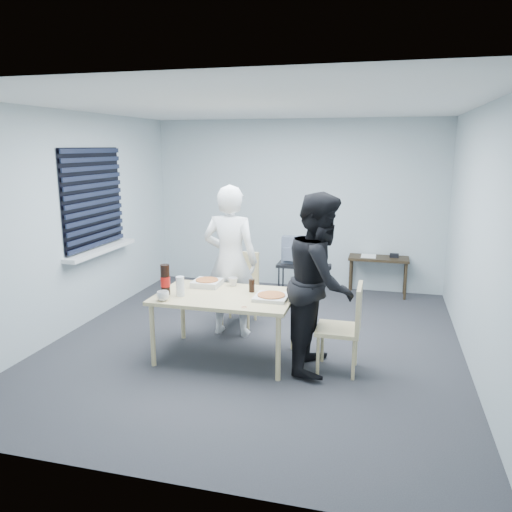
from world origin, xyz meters
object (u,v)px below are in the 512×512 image
(side_table, at_px, (378,262))
(dining_table, at_px, (225,300))
(chair_right, at_px, (347,322))
(person_black, at_px, (321,282))
(backpack, at_px, (292,250))
(soda_bottle, at_px, (165,280))
(mug_b, at_px, (233,282))
(mug_a, at_px, (163,296))
(person_white, at_px, (230,261))
(chair_far, at_px, (241,283))
(stool, at_px, (291,270))

(side_table, bearing_deg, dining_table, -118.66)
(chair_right, distance_m, person_black, 0.47)
(backpack, bearing_deg, soda_bottle, -114.61)
(mug_b, bearing_deg, mug_a, -126.56)
(backpack, relative_size, soda_bottle, 1.24)
(dining_table, height_order, chair_right, chair_right)
(dining_table, height_order, mug_a, mug_a)
(person_white, bearing_deg, soda_bottle, 61.28)
(person_white, distance_m, person_black, 1.31)
(person_black, height_order, soda_bottle, person_black)
(dining_table, bearing_deg, mug_a, -146.95)
(mug_b, bearing_deg, chair_far, 100.32)
(chair_right, bearing_deg, mug_a, -169.85)
(backpack, distance_m, mug_b, 1.89)
(chair_far, distance_m, chair_right, 1.81)
(chair_right, xyz_separation_m, person_white, (-1.41, 0.70, 0.37))
(mug_b, distance_m, soda_bottle, 0.76)
(chair_right, height_order, backpack, backpack)
(stool, height_order, soda_bottle, soda_bottle)
(person_white, height_order, stool, person_white)
(mug_a, bearing_deg, side_table, 56.65)
(person_black, distance_m, mug_a, 1.57)
(dining_table, xyz_separation_m, backpack, (0.28, 2.21, 0.10))
(person_black, bearing_deg, stool, 17.62)
(dining_table, relative_size, chair_right, 1.59)
(side_table, bearing_deg, soda_bottle, -126.04)
(side_table, height_order, backpack, backpack)
(dining_table, distance_m, backpack, 2.23)
(chair_far, bearing_deg, person_black, -43.48)
(mug_a, bearing_deg, stool, 72.40)
(chair_right, xyz_separation_m, side_table, (0.24, 2.77, -0.01))
(chair_far, distance_m, stool, 1.21)
(person_black, relative_size, side_table, 2.03)
(mug_a, distance_m, soda_bottle, 0.24)
(person_white, height_order, soda_bottle, person_white)
(person_white, bearing_deg, mug_a, 69.50)
(chair_right, height_order, mug_a, chair_right)
(dining_table, relative_size, stool, 2.63)
(dining_table, bearing_deg, chair_far, 98.22)
(backpack, bearing_deg, chair_far, -115.74)
(chair_far, xyz_separation_m, stool, (0.44, 1.12, -0.08))
(dining_table, relative_size, mug_a, 11.51)
(chair_far, relative_size, stool, 1.65)
(chair_right, height_order, mug_b, chair_right)
(person_black, relative_size, soda_bottle, 5.60)
(dining_table, height_order, person_black, person_black)
(soda_bottle, bearing_deg, backpack, 69.48)
(chair_far, xyz_separation_m, soda_bottle, (-0.44, -1.25, 0.33))
(stool, distance_m, mug_b, 1.93)
(person_black, bearing_deg, mug_a, 103.78)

